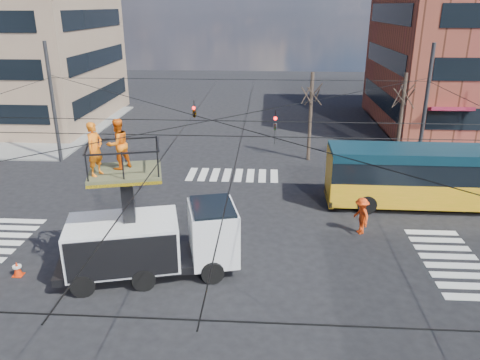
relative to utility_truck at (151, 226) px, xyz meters
The scene contains 11 objects.
ground 3.47m from the utility_truck, 35.78° to the left, with size 120.00×120.00×0.00m, color black.
sidewalk_nw 29.45m from the utility_truck, 129.62° to the left, with size 18.00×18.00×0.12m, color slate.
crosswalks 3.47m from the utility_truck, 35.78° to the left, with size 22.40×22.40×0.02m, color silver, non-canonical shape.
overhead_network 3.73m from the utility_truck, 42.88° to the left, with size 24.24×24.24×8.00m.
tree_a 16.98m from the utility_truck, 64.36° to the left, with size 2.00×2.00×6.00m.
tree_b 20.28m from the utility_truck, 48.76° to the left, with size 2.00×2.00×6.00m.
utility_truck is the anchor object (origin of this frame).
city_bus 15.88m from the utility_truck, 27.94° to the left, with size 12.74×2.73×3.20m.
traffic_cone 5.67m from the utility_truck, behind, with size 0.36×0.36×0.62m, color red.
worker_ground 3.41m from the utility_truck, behind, with size 1.16×0.48×1.98m, color orange.
flagger 9.81m from the utility_truck, 24.39° to the left, with size 1.15×0.66×1.78m, color red.
Camera 1 is at (2.21, -17.74, 10.10)m, focal length 35.00 mm.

